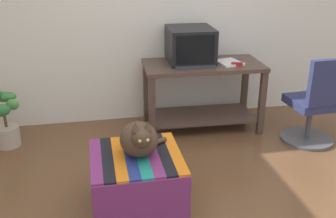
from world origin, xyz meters
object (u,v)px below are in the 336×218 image
at_px(ottoman_with_blanket, 137,182).
at_px(cat, 139,139).
at_px(tv_monitor, 190,45).
at_px(potted_plant, 5,120).
at_px(desk, 202,85).
at_px(office_chair, 315,107).
at_px(stapler, 237,64).
at_px(keyboard, 195,66).
at_px(book, 229,62).

bearing_deg(ottoman_with_blanket, cat, 5.82).
height_order(tv_monitor, potted_plant, tv_monitor).
height_order(cat, potted_plant, cat).
bearing_deg(desk, potted_plant, -176.41).
distance_m(office_chair, stapler, 0.85).
bearing_deg(desk, ottoman_with_blanket, -121.24).
xyz_separation_m(desk, potted_plant, (-1.98, -0.06, -0.21)).
height_order(desk, potted_plant, desk).
xyz_separation_m(keyboard, book, (0.38, 0.08, -0.00)).
bearing_deg(potted_plant, ottoman_with_blanket, -48.10).
xyz_separation_m(tv_monitor, office_chair, (1.08, -0.67, -0.50)).
height_order(potted_plant, office_chair, office_chair).
bearing_deg(tv_monitor, ottoman_with_blanket, -115.80).
distance_m(book, office_chair, 0.94).
distance_m(cat, potted_plant, 1.73).
xyz_separation_m(tv_monitor, ottoman_with_blanket, (-0.74, -1.41, -0.66)).
bearing_deg(office_chair, ottoman_with_blanket, 18.71).
relative_size(potted_plant, office_chair, 0.68).
bearing_deg(tv_monitor, desk, -39.37).
distance_m(keyboard, stapler, 0.43).
relative_size(tv_monitor, ottoman_with_blanket, 0.79).
relative_size(cat, office_chair, 0.42).
distance_m(tv_monitor, book, 0.43).
distance_m(tv_monitor, potted_plant, 1.97).
xyz_separation_m(tv_monitor, keyboard, (-0.01, -0.23, -0.16)).
bearing_deg(tv_monitor, book, -20.59).
relative_size(tv_monitor, potted_plant, 0.85).
height_order(tv_monitor, book, tv_monitor).
bearing_deg(book, keyboard, 179.04).
bearing_deg(tv_monitor, keyboard, -89.99).
height_order(ottoman_with_blanket, stapler, stapler).
height_order(tv_monitor, ottoman_with_blanket, tv_monitor).
bearing_deg(tv_monitor, stapler, -30.91).
distance_m(desk, tv_monitor, 0.43).
bearing_deg(office_chair, potted_plant, -13.18).
distance_m(keyboard, potted_plant, 1.92).
distance_m(book, ottoman_with_blanket, 1.75).
height_order(potted_plant, stapler, stapler).
distance_m(tv_monitor, ottoman_with_blanket, 1.72).
relative_size(ottoman_with_blanket, office_chair, 0.73).
height_order(keyboard, ottoman_with_blanket, keyboard).
xyz_separation_m(desk, office_chair, (0.97, -0.57, -0.10)).
bearing_deg(stapler, ottoman_with_blanket, 147.53).
xyz_separation_m(desk, book, (0.26, -0.05, 0.24)).
height_order(cat, stapler, stapler).
height_order(desk, ottoman_with_blanket, desk).
bearing_deg(cat, ottoman_with_blanket, -177.69).
relative_size(book, cat, 0.72).
height_order(book, stapler, stapler).
xyz_separation_m(ottoman_with_blanket, stapler, (1.16, 1.14, 0.51)).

